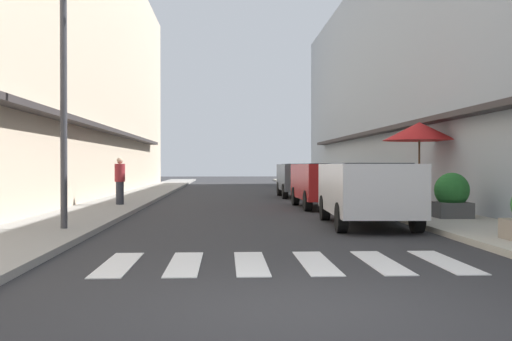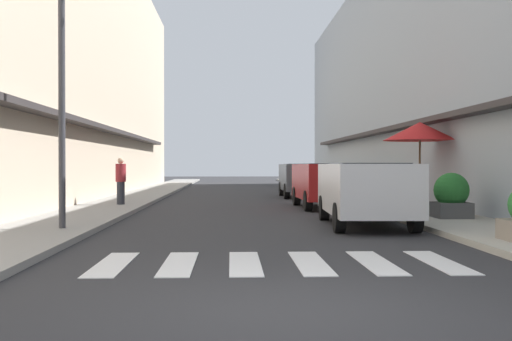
% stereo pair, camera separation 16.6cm
% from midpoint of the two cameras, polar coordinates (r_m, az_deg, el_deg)
% --- Properties ---
extents(ground_plane, '(99.49, 99.49, 0.00)m').
position_cam_midpoint_polar(ground_plane, '(24.06, -0.54, -2.86)').
color(ground_plane, '#2B2B2D').
extents(sidewalk_left, '(2.23, 63.31, 0.12)m').
position_cam_midpoint_polar(sidewalk_left, '(24.35, -11.48, -2.69)').
color(sidewalk_left, gray).
rests_on(sidewalk_left, ground_plane).
extents(sidewalk_right, '(2.23, 63.31, 0.12)m').
position_cam_midpoint_polar(sidewalk_right, '(24.63, 10.26, -2.65)').
color(sidewalk_right, '#ADA899').
rests_on(sidewalk_right, ground_plane).
extents(building_row_left, '(5.50, 42.70, 11.88)m').
position_cam_midpoint_polar(building_row_left, '(26.73, -18.86, 10.23)').
color(building_row_left, '#C6B299').
rests_on(building_row_left, ground_plane).
extents(building_row_right, '(5.50, 42.70, 10.62)m').
position_cam_midpoint_polar(building_row_right, '(27.09, 17.26, 8.75)').
color(building_row_right, '#939EA8').
rests_on(building_row_right, ground_plane).
extents(crosswalk, '(5.20, 2.20, 0.01)m').
position_cam_midpoint_polar(crosswalk, '(8.98, 2.56, -8.60)').
color(crosswalk, silver).
rests_on(crosswalk, ground_plane).
extents(parked_car_near, '(1.96, 4.46, 1.47)m').
position_cam_midpoint_polar(parked_car_near, '(14.46, 10.47, -1.48)').
color(parked_car_near, silver).
rests_on(parked_car_near, ground_plane).
extents(parked_car_mid, '(1.88, 4.20, 1.47)m').
position_cam_midpoint_polar(parked_car_mid, '(20.26, 6.76, -0.90)').
color(parked_car_mid, maroon).
rests_on(parked_car_mid, ground_plane).
extents(parked_car_far, '(1.82, 3.97, 1.47)m').
position_cam_midpoint_polar(parked_car_far, '(26.88, 4.50, -0.54)').
color(parked_car_far, '#4C5156').
rests_on(parked_car_far, ground_plane).
extents(street_lamp, '(1.19, 0.28, 5.25)m').
position_cam_midpoint_polar(street_lamp, '(13.33, -16.48, 8.73)').
color(street_lamp, '#38383D').
rests_on(street_lamp, sidewalk_left).
extents(cafe_umbrella, '(2.18, 2.18, 2.58)m').
position_cam_midpoint_polar(cafe_umbrella, '(18.93, 15.25, 3.50)').
color(cafe_umbrella, '#262626').
rests_on(cafe_umbrella, sidewalk_right).
extents(planter_midblock, '(0.86, 0.86, 1.11)m').
position_cam_midpoint_polar(planter_midblock, '(15.92, 18.01, -2.27)').
color(planter_midblock, '#4C4C4C').
rests_on(planter_midblock, sidewalk_right).
extents(planter_far, '(0.89, 0.89, 1.11)m').
position_cam_midpoint_polar(planter_far, '(23.54, 11.57, -1.40)').
color(planter_far, '#4C4C4C').
rests_on(planter_far, sidewalk_right).
extents(pedestrian_walking_near, '(0.34, 0.34, 1.54)m').
position_cam_midpoint_polar(pedestrian_walking_near, '(20.70, -12.25, -0.87)').
color(pedestrian_walking_near, '#282B33').
rests_on(pedestrian_walking_near, sidewalk_left).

